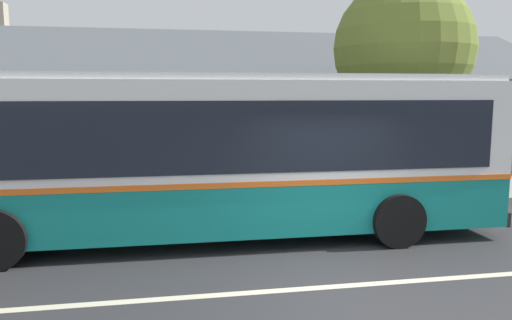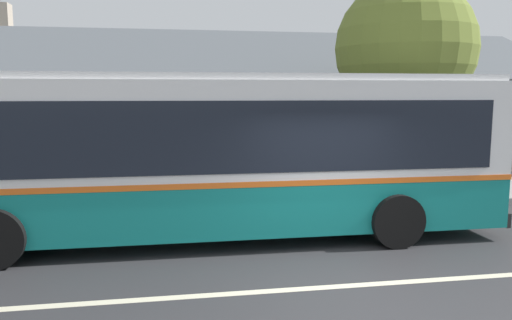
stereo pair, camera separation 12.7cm
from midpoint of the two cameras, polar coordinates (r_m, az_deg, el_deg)
ground_plane at (r=7.75m, az=11.40°, el=-13.91°), size 300.00×300.00×0.00m
sidewalk_far at (r=13.27m, az=2.05°, el=-4.30°), size 60.00×3.00×0.15m
lane_divider_stripe at (r=7.75m, az=11.40°, el=-13.88°), size 60.00×0.16×0.01m
community_building at (r=21.40m, az=-7.04°, el=4.77°), size 28.52×10.78×6.45m
transit_bus at (r=9.69m, az=-6.78°, el=0.96°), size 11.92×2.84×3.17m
bench_down_street at (r=13.13m, az=-24.62°, el=-2.95°), size 1.67×0.51×0.94m
street_tree_primary at (r=15.14m, az=17.09°, el=11.70°), size 3.97×3.97×6.07m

